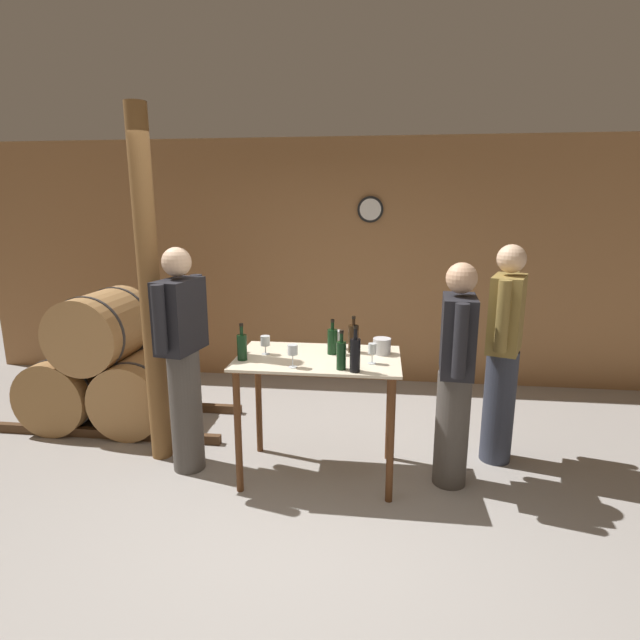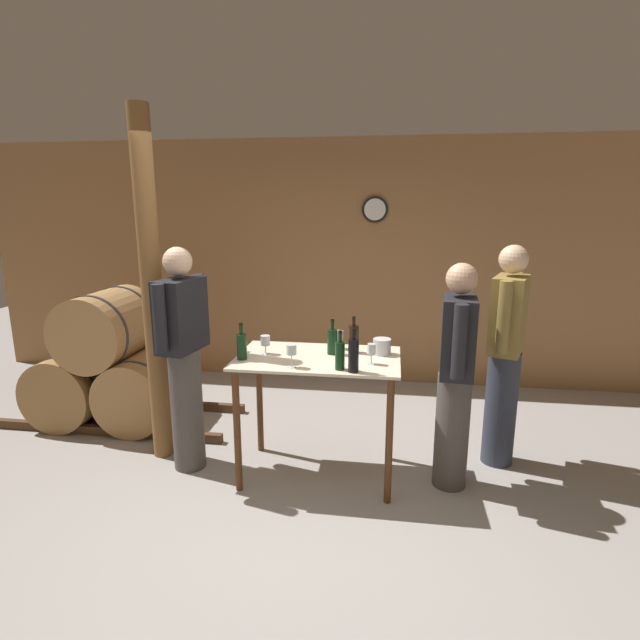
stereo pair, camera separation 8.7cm
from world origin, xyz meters
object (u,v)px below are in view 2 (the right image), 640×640
wine_bottle_far_left (242,346)px  wine_glass_near_right (339,336)px  wooden_post (152,292)px  wine_bottle_center (340,354)px  wine_bottle_left (332,341)px  wine_glass_far_side (371,350)px  person_visitor_bearded (184,355)px  wine_bottle_far_right (354,354)px  wine_glass_near_center (291,350)px  person_visitor_with_scarf (505,352)px  wine_glass_near_left (265,341)px  ice_bucket (382,347)px  wine_bottle_right (353,338)px  person_host (456,373)px

wine_bottle_far_left → wine_glass_near_right: wine_bottle_far_left is taller
wooden_post → wine_bottle_center: size_ratio=10.09×
wine_bottle_left → wine_glass_near_right: bearing=78.3°
wine_glass_far_side → person_visitor_bearded: person_visitor_bearded is taller
wine_bottle_left → wine_bottle_far_right: wine_bottle_far_right is taller
wine_bottle_far_left → wine_glass_far_side: bearing=1.9°
wine_glass_near_center → person_visitor_with_scarf: size_ratio=0.09×
wine_glass_near_left → wine_glass_far_side: bearing=-9.2°
wine_glass_near_left → person_visitor_with_scarf: 1.81m
wooden_post → wine_bottle_far_right: wooden_post is taller
wine_bottle_far_left → ice_bucket: bearing=15.3°
wine_bottle_right → wine_glass_near_left: (-0.64, -0.13, -0.01)m
wooden_post → person_visitor_bearded: bearing=-28.3°
wooden_post → wine_glass_near_right: bearing=4.4°
wine_glass_near_center → wine_glass_near_right: wine_glass_near_center is taller
wine_bottle_left → wine_bottle_center: 0.35m
wine_glass_near_center → ice_bucket: size_ratio=1.22×
wine_glass_near_left → ice_bucket: (0.85, 0.11, -0.04)m
wine_bottle_right → wine_glass_near_left: 0.65m
person_visitor_bearded → person_visitor_with_scarf: bearing=10.1°
wine_bottle_center → wooden_post: bearing=165.7°
wine_bottle_center → wine_bottle_left: bearing=105.2°
wine_bottle_left → person_visitor_with_scarf: (1.29, 0.30, -0.12)m
wooden_post → person_host: 2.33m
wine_bottle_far_right → person_visitor_with_scarf: (1.10, 0.68, -0.14)m
wine_bottle_far_right → wine_glass_far_side: bearing=59.8°
wine_glass_near_left → wine_glass_far_side: (0.78, -0.13, 0.00)m
person_visitor_bearded → wine_bottle_left: bearing=6.3°
wine_glass_near_center → person_visitor_with_scarf: 1.66m
wine_bottle_far_left → wine_bottle_far_right: wine_bottle_far_right is taller
wine_glass_near_right → ice_bucket: size_ratio=1.06×
person_visitor_with_scarf → wine_bottle_center: bearing=-151.6°
person_visitor_with_scarf → person_host: bearing=-135.9°
wine_bottle_left → wine_bottle_right: size_ratio=0.94×
wine_bottle_right → person_host: person_host is taller
wine_bottle_far_right → person_visitor_with_scarf: size_ratio=0.18×
wine_bottle_center → person_host: (0.78, 0.25, -0.18)m
wine_bottle_center → ice_bucket: wine_bottle_center is taller
wine_glass_far_side → ice_bucket: size_ratio=1.10×
wine_bottle_left → person_visitor_with_scarf: person_visitor_with_scarf is taller
wooden_post → wine_bottle_right: wooden_post is taller
wine_bottle_far_right → wine_glass_near_center: (-0.42, 0.04, -0.00)m
wine_bottle_far_right → wine_glass_near_right: bearing=106.5°
wine_bottle_right → wine_bottle_center: bearing=-98.0°
person_host → wine_glass_near_left: bearing=178.9°
wine_bottle_center → wine_bottle_right: 0.41m
wine_bottle_left → wine_bottle_right: (0.15, 0.06, 0.01)m
wine_bottle_far_right → person_host: bearing=22.5°
wine_glass_far_side → ice_bucket: wine_glass_far_side is taller
wooden_post → wine_glass_near_center: (1.16, -0.38, -0.30)m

